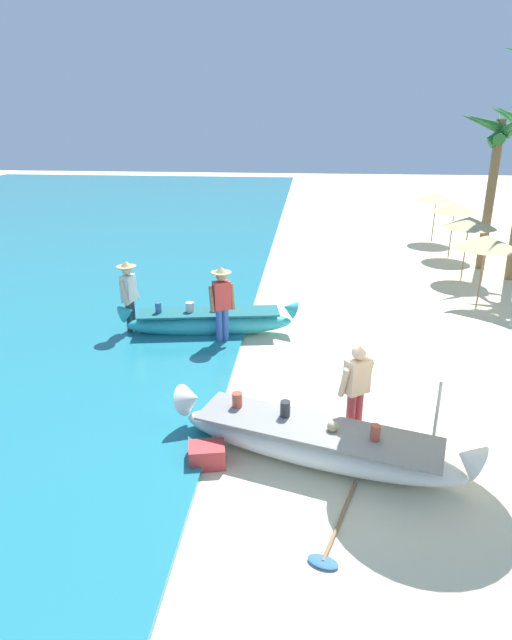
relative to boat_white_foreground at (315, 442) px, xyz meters
The scene contains 14 objects.
ground_plane 1.09m from the boat_white_foreground, 44.08° to the left, with size 80.00×80.00×0.00m, color beige.
boat_white_foreground is the anchor object (origin of this frame).
boat_cyan_midground 5.11m from the boat_white_foreground, 117.92° to the left, with size 4.08×1.30×0.84m.
person_vendor_hatted 4.54m from the boat_white_foreground, 116.54° to the left, with size 0.58×0.45×1.77m.
person_tourist_customer 0.98m from the boat_white_foreground, 41.07° to the left, with size 0.55×0.48×1.65m.
person_vendor_assistant 6.09m from the boat_white_foreground, 133.65° to the left, with size 0.44×0.58×1.74m.
patio_umbrella_large 2.45m from the boat_white_foreground, ahead, with size 2.33×2.33×2.30m.
parasol_row_0 8.35m from the boat_white_foreground, 58.94° to the left, with size 1.60×1.60×1.91m.
parasol_row_1 10.79m from the boat_white_foreground, 64.95° to the left, with size 1.60×1.60×1.91m.
parasol_row_2 13.37m from the boat_white_foreground, 68.96° to the left, with size 1.60×1.60×1.91m.
parasol_row_3 15.66m from the boat_white_foreground, 72.50° to the left, with size 1.60×1.60×1.91m.
palm_tree_far_behind 12.80m from the boat_white_foreground, 63.94° to the left, with size 2.53×2.56×4.93m.
cooler_box 1.57m from the boat_white_foreground, behind, with size 0.51×0.38×0.32m, color #C63838.
paddle 1.49m from the boat_white_foreground, 80.60° to the right, with size 0.70×1.60×0.05m.
Camera 1 is at (-0.95, -7.20, 4.72)m, focal length 29.54 mm.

